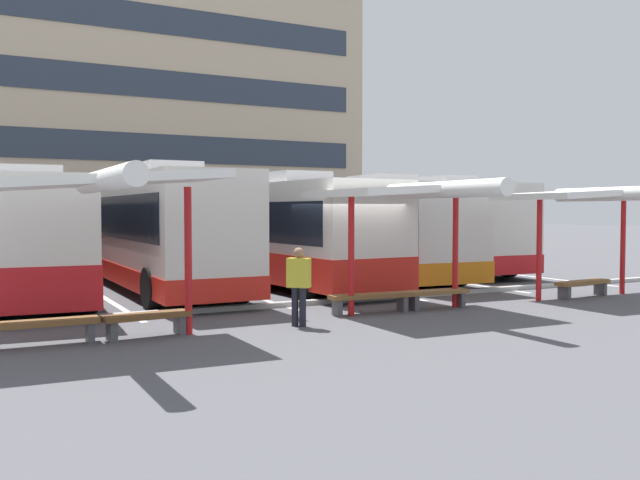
% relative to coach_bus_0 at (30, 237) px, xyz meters
% --- Properties ---
extents(ground_plane, '(160.00, 160.00, 0.00)m').
position_rel_coach_bus_0_xyz_m(ground_plane, '(7.09, -5.74, -1.58)').
color(ground_plane, '#515156').
extents(terminal_building, '(35.56, 14.36, 23.23)m').
position_rel_coach_bus_0_xyz_m(terminal_building, '(7.11, 30.13, 8.67)').
color(terminal_building, '#C6B293').
rests_on(terminal_building, ground).
extents(coach_bus_0, '(3.39, 12.59, 3.47)m').
position_rel_coach_bus_0_xyz_m(coach_bus_0, '(0.00, 0.00, 0.00)').
color(coach_bus_0, silver).
rests_on(coach_bus_0, ground).
extents(coach_bus_1, '(2.57, 11.50, 3.65)m').
position_rel_coach_bus_0_xyz_m(coach_bus_1, '(3.39, -0.58, 0.15)').
color(coach_bus_1, silver).
rests_on(coach_bus_1, ground).
extents(coach_bus_2, '(3.28, 11.88, 3.49)m').
position_rel_coach_bus_0_xyz_m(coach_bus_2, '(7.12, -0.60, 0.01)').
color(coach_bus_2, silver).
rests_on(coach_bus_2, ground).
extents(coach_bus_3, '(3.25, 11.70, 3.50)m').
position_rel_coach_bus_0_xyz_m(coach_bus_3, '(10.84, -0.07, 0.05)').
color(coach_bus_3, silver).
rests_on(coach_bus_3, ground).
extents(coach_bus_4, '(3.01, 10.62, 3.59)m').
position_rel_coach_bus_0_xyz_m(coach_bus_4, '(14.28, 0.92, 0.11)').
color(coach_bus_4, silver).
rests_on(coach_bus_4, ground).
extents(lane_stripe_1, '(0.16, 14.00, 0.01)m').
position_rel_coach_bus_0_xyz_m(lane_stripe_1, '(1.66, 0.45, -1.57)').
color(lane_stripe_1, white).
rests_on(lane_stripe_1, ground).
extents(lane_stripe_2, '(0.16, 14.00, 0.01)m').
position_rel_coach_bus_0_xyz_m(lane_stripe_2, '(5.28, 0.45, -1.57)').
color(lane_stripe_2, white).
rests_on(lane_stripe_2, ground).
extents(lane_stripe_3, '(0.16, 14.00, 0.01)m').
position_rel_coach_bus_0_xyz_m(lane_stripe_3, '(8.90, 0.45, -1.57)').
color(lane_stripe_3, white).
rests_on(lane_stripe_3, ground).
extents(lane_stripe_4, '(0.16, 14.00, 0.01)m').
position_rel_coach_bus_0_xyz_m(lane_stripe_4, '(12.52, 0.45, -1.57)').
color(lane_stripe_4, white).
rests_on(lane_stripe_4, ground).
extents(lane_stripe_5, '(0.16, 14.00, 0.01)m').
position_rel_coach_bus_0_xyz_m(lane_stripe_5, '(16.14, 0.45, -1.57)').
color(lane_stripe_5, white).
rests_on(lane_stripe_5, ground).
extents(waiting_shelter_0, '(4.36, 4.52, 3.08)m').
position_rel_coach_bus_0_xyz_m(waiting_shelter_0, '(0.40, -8.54, 1.21)').
color(waiting_shelter_0, red).
rests_on(waiting_shelter_0, ground).
extents(bench_0, '(1.91, 0.42, 0.45)m').
position_rel_coach_bus_0_xyz_m(bench_0, '(-0.50, -8.19, -1.24)').
color(bench_0, brown).
rests_on(bench_0, ground).
extents(bench_1, '(1.62, 0.59, 0.45)m').
position_rel_coach_bus_0_xyz_m(bench_1, '(1.30, -8.24, -1.25)').
color(bench_1, brown).
rests_on(bench_1, ground).
extents(waiting_shelter_1, '(3.91, 4.82, 3.00)m').
position_rel_coach_bus_0_xyz_m(waiting_shelter_1, '(7.41, -8.01, 1.16)').
color(waiting_shelter_1, red).
rests_on(waiting_shelter_1, ground).
extents(bench_2, '(1.99, 0.58, 0.45)m').
position_rel_coach_bus_0_xyz_m(bench_2, '(6.51, -7.65, -1.24)').
color(bench_2, brown).
rests_on(bench_2, ground).
extents(bench_3, '(1.63, 0.48, 0.45)m').
position_rel_coach_bus_0_xyz_m(bench_3, '(8.31, -7.75, -1.24)').
color(bench_3, brown).
rests_on(bench_3, ground).
extents(waiting_shelter_2, '(4.19, 4.65, 2.97)m').
position_rel_coach_bus_0_xyz_m(waiting_shelter_2, '(13.10, -8.11, 1.14)').
color(waiting_shelter_2, red).
rests_on(waiting_shelter_2, ground).
extents(bench_4, '(1.95, 0.65, 0.45)m').
position_rel_coach_bus_0_xyz_m(bench_4, '(13.10, -7.87, -1.24)').
color(bench_4, brown).
rests_on(bench_4, ground).
extents(platform_kerb, '(44.00, 0.24, 0.12)m').
position_rel_coach_bus_0_xyz_m(platform_kerb, '(7.09, -5.77, -1.52)').
color(platform_kerb, '#ADADA8').
rests_on(platform_kerb, ground).
extents(waiting_passenger_0, '(0.48, 0.48, 1.60)m').
position_rel_coach_bus_0_xyz_m(waiting_passenger_0, '(4.31, -8.46, -0.67)').
color(waiting_passenger_0, black).
rests_on(waiting_passenger_0, ground).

